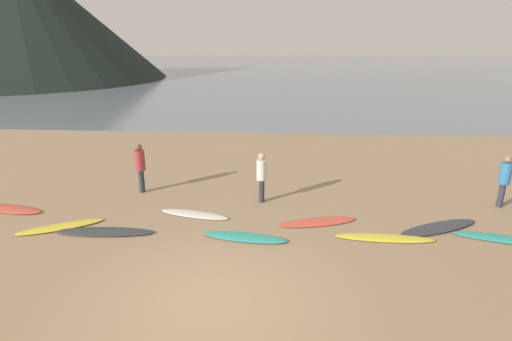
# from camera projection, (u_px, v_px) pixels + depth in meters

# --- Properties ---
(ground_plane) EXTENTS (120.00, 120.00, 0.20)m
(ground_plane) POSITION_uv_depth(u_px,v_px,m) (251.00, 161.00, 17.48)
(ground_plane) COLOR #997C5B
(ground_plane) RESTS_ON ground
(ocean_water) EXTENTS (140.00, 100.00, 0.01)m
(ocean_water) POSITION_uv_depth(u_px,v_px,m) (276.00, 68.00, 69.54)
(ocean_water) COLOR slate
(ocean_water) RESTS_ON ground
(headland_hill) EXTENTS (33.94, 33.94, 15.13)m
(headland_hill) POSITION_uv_depth(u_px,v_px,m) (17.00, 14.00, 48.54)
(headland_hill) COLOR black
(headland_hill) RESTS_ON ground
(surfboard_0) EXTENTS (2.19, 0.98, 0.08)m
(surfboard_0) POSITION_uv_depth(u_px,v_px,m) (11.00, 209.00, 12.24)
(surfboard_0) COLOR #D84C38
(surfboard_0) RESTS_ON ground
(surfboard_1) EXTENTS (2.15, 1.49, 0.08)m
(surfboard_1) POSITION_uv_depth(u_px,v_px,m) (60.00, 227.00, 11.08)
(surfboard_1) COLOR yellow
(surfboard_1) RESTS_ON ground
(surfboard_2) EXTENTS (2.63, 0.64, 0.08)m
(surfboard_2) POSITION_uv_depth(u_px,v_px,m) (105.00, 232.00, 10.80)
(surfboard_2) COLOR #333338
(surfboard_2) RESTS_ON ground
(surfboard_3) EXTENTS (2.17, 0.93, 0.07)m
(surfboard_3) POSITION_uv_depth(u_px,v_px,m) (194.00, 214.00, 11.87)
(surfboard_3) COLOR silver
(surfboard_3) RESTS_ON ground
(surfboard_4) EXTENTS (2.25, 0.85, 0.09)m
(surfboard_4) POSITION_uv_depth(u_px,v_px,m) (245.00, 237.00, 10.50)
(surfboard_4) COLOR teal
(surfboard_4) RESTS_ON ground
(surfboard_5) EXTENTS (2.32, 1.14, 0.06)m
(surfboard_5) POSITION_uv_depth(u_px,v_px,m) (318.00, 222.00, 11.40)
(surfboard_5) COLOR #D84C38
(surfboard_5) RESTS_ON ground
(surfboard_6) EXTENTS (2.53, 0.56, 0.08)m
(surfboard_6) POSITION_uv_depth(u_px,v_px,m) (384.00, 238.00, 10.47)
(surfboard_6) COLOR yellow
(surfboard_6) RESTS_ON ground
(surfboard_7) EXTENTS (2.52, 1.61, 0.10)m
(surfboard_7) POSITION_uv_depth(u_px,v_px,m) (439.00, 227.00, 11.02)
(surfboard_7) COLOR #333338
(surfboard_7) RESTS_ON ground
(surfboard_8) EXTENTS (2.47, 1.05, 0.08)m
(surfboard_8) POSITION_uv_depth(u_px,v_px,m) (505.00, 239.00, 10.41)
(surfboard_8) COLOR teal
(surfboard_8) RESTS_ON ground
(person_0) EXTENTS (0.33, 0.33, 1.66)m
(person_0) POSITION_uv_depth(u_px,v_px,m) (140.00, 164.00, 13.38)
(person_0) COLOR #2D2D38
(person_0) RESTS_ON ground
(person_1) EXTENTS (0.32, 0.32, 1.59)m
(person_1) POSITION_uv_depth(u_px,v_px,m) (262.00, 173.00, 12.59)
(person_1) COLOR #2D2D38
(person_1) RESTS_ON ground
(person_2) EXTENTS (0.33, 0.33, 1.62)m
(person_2) POSITION_uv_depth(u_px,v_px,m) (505.00, 177.00, 12.20)
(person_2) COLOR #2D2D38
(person_2) RESTS_ON ground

